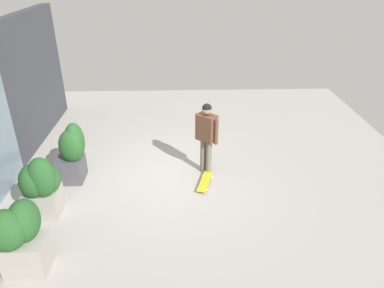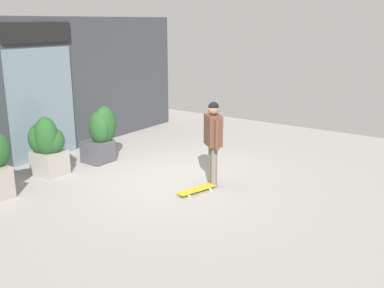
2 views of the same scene
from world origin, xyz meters
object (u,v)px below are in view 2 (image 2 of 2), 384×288
(planter_box_right, at_px, (101,134))
(skateboarder, at_px, (213,135))
(planter_box_left, at_px, (47,145))
(skateboard, at_px, (196,190))

(planter_box_right, bearing_deg, skateboarder, -87.06)
(skateboarder, bearing_deg, planter_box_right, -46.24)
(planter_box_left, relative_size, planter_box_right, 0.98)
(skateboarder, bearing_deg, planter_box_left, -24.47)
(skateboard, relative_size, planter_box_left, 0.67)
(skateboarder, bearing_deg, skateboard, 35.12)
(planter_box_left, bearing_deg, skateboarder, -65.29)
(planter_box_left, height_order, planter_box_right, planter_box_right)
(planter_box_right, bearing_deg, skateboard, -96.79)
(skateboard, bearing_deg, skateboarder, -170.59)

